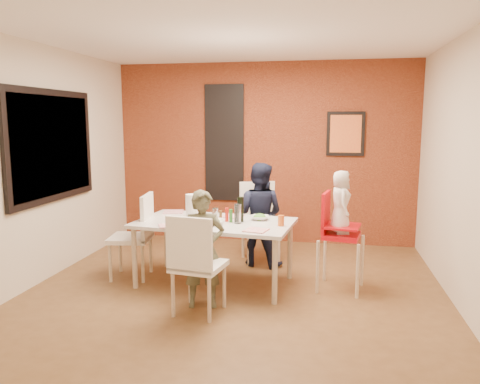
% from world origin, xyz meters
% --- Properties ---
extents(ground, '(4.50, 4.50, 0.00)m').
position_xyz_m(ground, '(0.00, 0.00, 0.00)').
color(ground, brown).
rests_on(ground, ground).
extents(ceiling, '(4.50, 4.50, 0.02)m').
position_xyz_m(ceiling, '(0.00, 0.00, 2.70)').
color(ceiling, white).
rests_on(ceiling, wall_back).
extents(wall_back, '(4.50, 0.02, 2.70)m').
position_xyz_m(wall_back, '(0.00, 2.25, 1.35)').
color(wall_back, beige).
rests_on(wall_back, ground).
extents(wall_front, '(4.50, 0.02, 2.70)m').
position_xyz_m(wall_front, '(0.00, -2.25, 1.35)').
color(wall_front, beige).
rests_on(wall_front, ground).
extents(wall_left, '(0.02, 4.50, 2.70)m').
position_xyz_m(wall_left, '(-2.25, 0.00, 1.35)').
color(wall_left, beige).
rests_on(wall_left, ground).
extents(wall_right, '(0.02, 4.50, 2.70)m').
position_xyz_m(wall_right, '(2.25, 0.00, 1.35)').
color(wall_right, beige).
rests_on(wall_right, ground).
extents(brick_accent_wall, '(4.50, 0.02, 2.70)m').
position_xyz_m(brick_accent_wall, '(0.00, 2.23, 1.35)').
color(brick_accent_wall, maroon).
rests_on(brick_accent_wall, ground).
extents(picture_window_frame, '(0.05, 1.70, 1.30)m').
position_xyz_m(picture_window_frame, '(-2.22, 0.20, 1.55)').
color(picture_window_frame, black).
rests_on(picture_window_frame, wall_left).
extents(picture_window_pane, '(0.02, 1.55, 1.15)m').
position_xyz_m(picture_window_pane, '(-2.21, 0.20, 1.55)').
color(picture_window_pane, black).
rests_on(picture_window_pane, wall_left).
extents(glassblock_strip, '(0.55, 0.03, 1.70)m').
position_xyz_m(glassblock_strip, '(-0.60, 2.21, 1.50)').
color(glassblock_strip, silver).
rests_on(glassblock_strip, wall_back).
extents(glassblock_surround, '(0.60, 0.03, 1.76)m').
position_xyz_m(glassblock_surround, '(-0.60, 2.21, 1.50)').
color(glassblock_surround, black).
rests_on(glassblock_surround, wall_back).
extents(art_print_frame, '(0.54, 0.03, 0.64)m').
position_xyz_m(art_print_frame, '(1.20, 2.21, 1.65)').
color(art_print_frame, black).
rests_on(art_print_frame, wall_back).
extents(art_print_canvas, '(0.44, 0.01, 0.54)m').
position_xyz_m(art_print_canvas, '(1.20, 2.19, 1.65)').
color(art_print_canvas, orange).
rests_on(art_print_canvas, wall_back).
extents(dining_table, '(1.83, 1.14, 0.72)m').
position_xyz_m(dining_table, '(-0.28, 0.22, 0.66)').
color(dining_table, silver).
rests_on(dining_table, ground).
extents(chair_near, '(0.52, 0.52, 0.98)m').
position_xyz_m(chair_near, '(-0.24, -0.69, 0.55)').
color(chair_near, white).
rests_on(chair_near, ground).
extents(chair_far, '(0.62, 0.62, 1.03)m').
position_xyz_m(chair_far, '(0.08, 1.25, 0.58)').
color(chair_far, white).
rests_on(chair_far, ground).
extents(chair_left, '(0.52, 0.52, 1.00)m').
position_xyz_m(chair_left, '(-1.21, 0.25, 0.56)').
color(chair_left, white).
rests_on(chair_left, ground).
extents(high_chair, '(0.52, 0.52, 1.07)m').
position_xyz_m(high_chair, '(1.07, 0.29, 0.65)').
color(high_chair, red).
rests_on(high_chair, ground).
extents(child_near, '(0.48, 0.37, 1.17)m').
position_xyz_m(child_near, '(-0.23, -0.45, 0.59)').
color(child_near, '#51513A').
rests_on(child_near, ground).
extents(child_far, '(0.74, 0.63, 1.32)m').
position_xyz_m(child_far, '(0.11, 1.00, 0.66)').
color(child_far, '#151A31').
rests_on(child_far, ground).
extents(toddler, '(0.28, 0.37, 0.68)m').
position_xyz_m(toddler, '(1.10, 0.28, 0.97)').
color(toddler, silver).
rests_on(toddler, high_chair).
extents(plate_near_left, '(0.27, 0.27, 0.01)m').
position_xyz_m(plate_near_left, '(-0.70, -0.11, 0.73)').
color(plate_near_left, white).
rests_on(plate_near_left, dining_table).
extents(plate_far_mid, '(0.29, 0.29, 0.01)m').
position_xyz_m(plate_far_mid, '(-0.14, 0.51, 0.73)').
color(plate_far_mid, white).
rests_on(plate_far_mid, dining_table).
extents(plate_near_right, '(0.27, 0.27, 0.01)m').
position_xyz_m(plate_near_right, '(0.25, -0.15, 0.73)').
color(plate_near_right, white).
rests_on(plate_near_right, dining_table).
extents(plate_far_left, '(0.28, 0.28, 0.01)m').
position_xyz_m(plate_far_left, '(-0.90, 0.63, 0.73)').
color(plate_far_left, white).
rests_on(plate_far_left, dining_table).
extents(salad_bowl_a, '(0.27, 0.27, 0.06)m').
position_xyz_m(salad_bowl_a, '(-0.25, 0.05, 0.75)').
color(salad_bowl_a, white).
rests_on(salad_bowl_a, dining_table).
extents(salad_bowl_b, '(0.20, 0.20, 0.05)m').
position_xyz_m(salad_bowl_b, '(0.21, 0.38, 0.75)').
color(salad_bowl_b, white).
rests_on(salad_bowl_b, dining_table).
extents(wine_bottle, '(0.07, 0.07, 0.28)m').
position_xyz_m(wine_bottle, '(0.01, 0.25, 0.86)').
color(wine_bottle, black).
rests_on(wine_bottle, dining_table).
extents(wine_glass_a, '(0.07, 0.07, 0.19)m').
position_xyz_m(wine_glass_a, '(-0.22, 0.03, 0.82)').
color(wine_glass_a, silver).
rests_on(wine_glass_a, dining_table).
extents(wine_glass_b, '(0.08, 0.08, 0.22)m').
position_xyz_m(wine_glass_b, '(0.00, 0.16, 0.83)').
color(wine_glass_b, white).
rests_on(wine_glass_b, dining_table).
extents(paper_towel_roll, '(0.13, 0.13, 0.30)m').
position_xyz_m(paper_towel_roll, '(-0.54, 0.21, 0.87)').
color(paper_towel_roll, white).
rests_on(paper_towel_roll, dining_table).
extents(condiment_red, '(0.04, 0.04, 0.15)m').
position_xyz_m(condiment_red, '(-0.14, 0.24, 0.80)').
color(condiment_red, red).
rests_on(condiment_red, dining_table).
extents(condiment_green, '(0.04, 0.04, 0.15)m').
position_xyz_m(condiment_green, '(-0.08, 0.20, 0.79)').
color(condiment_green, '#2B6F25').
rests_on(condiment_green, dining_table).
extents(condiment_brown, '(0.03, 0.03, 0.13)m').
position_xyz_m(condiment_brown, '(-0.21, 0.22, 0.78)').
color(condiment_brown, brown).
rests_on(condiment_brown, dining_table).
extents(sippy_cup, '(0.07, 0.07, 0.12)m').
position_xyz_m(sippy_cup, '(0.48, 0.12, 0.78)').
color(sippy_cup, '#D15717').
rests_on(sippy_cup, dining_table).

